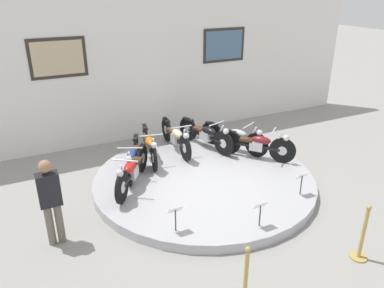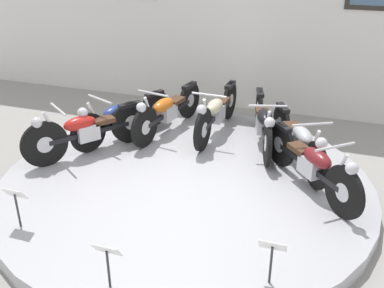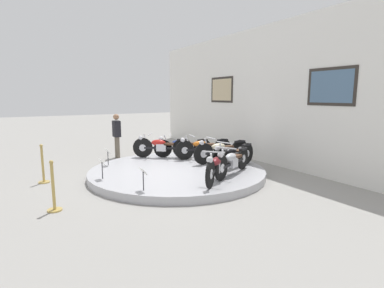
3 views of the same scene
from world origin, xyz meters
name	(u,v)px [view 3 (image 3 of 3)]	position (x,y,z in m)	size (l,w,h in m)	color
ground_plane	(178,175)	(0.00, 0.00, 0.00)	(60.00, 60.00, 0.00)	gray
display_platform	(178,172)	(0.00, 0.00, 0.10)	(4.95, 4.95, 0.20)	#ADADB2
back_wall	(267,95)	(0.00, 3.41, 2.27)	(14.00, 0.22, 4.53)	white
motorcycle_red	(161,146)	(-1.59, 0.24, 0.60)	(1.23, 1.66, 0.81)	black
motorcycle_blue	(182,146)	(-1.36, 0.89, 0.57)	(0.84, 1.81, 0.78)	black
motorcycle_orange	(203,147)	(-0.78, 1.36, 0.58)	(0.57, 1.95, 0.79)	black
motorcycle_cream	(221,150)	(0.00, 1.54, 0.59)	(0.54, 2.01, 0.80)	black
motorcycle_black	(233,155)	(0.78, 1.37, 0.59)	(0.67, 1.94, 0.80)	black
motorcycle_silver	(232,161)	(1.36, 0.89, 0.58)	(0.95, 1.78, 0.79)	black
motorcycle_maroon	(217,165)	(1.59, 0.25, 0.58)	(1.33, 1.55, 0.79)	black
info_placard_front_left	(108,153)	(-1.40, -1.60, 0.57)	(0.26, 0.11, 0.51)	#333338
info_placard_front_centre	(102,164)	(0.00, -2.13, 0.57)	(0.26, 0.11, 0.51)	#333338
info_placard_front_right	(143,174)	(1.40, -1.60, 0.57)	(0.26, 0.11, 0.51)	#333338
visitor_standing	(117,133)	(-3.30, -0.74, 0.90)	(0.36, 0.22, 1.61)	#6B6051
stanchion_post_left_of_entry	(43,170)	(-1.13, -3.37, 0.34)	(0.28, 0.28, 1.02)	tan
stanchion_post_right_of_entry	(54,194)	(1.13, -3.37, 0.34)	(0.28, 0.28, 1.02)	tan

